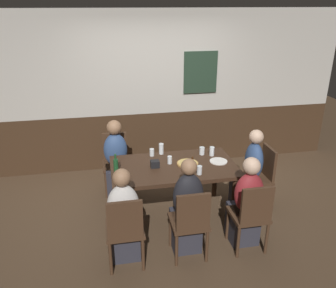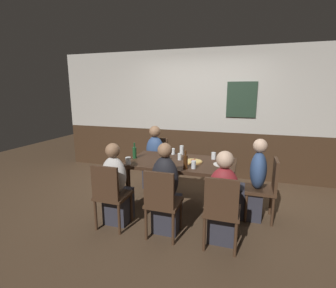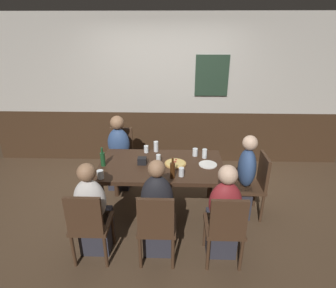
% 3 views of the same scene
% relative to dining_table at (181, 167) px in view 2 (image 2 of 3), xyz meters
% --- Properties ---
extents(ground_plane, '(12.00, 12.00, 0.00)m').
position_rel_dining_table_xyz_m(ground_plane, '(0.00, 0.00, -0.66)').
color(ground_plane, '#4C3826').
extents(wall_back, '(6.40, 0.13, 2.60)m').
position_rel_dining_table_xyz_m(wall_back, '(0.01, 1.65, 0.65)').
color(wall_back, '#3D2819').
rests_on(wall_back, ground_plane).
extents(dining_table, '(1.60, 0.91, 0.74)m').
position_rel_dining_table_xyz_m(dining_table, '(0.00, 0.00, 0.00)').
color(dining_table, '#382316').
rests_on(dining_table, ground_plane).
extents(chair_left_far, '(0.40, 0.40, 0.88)m').
position_rel_dining_table_xyz_m(chair_left_far, '(-0.70, 0.87, -0.16)').
color(chair_left_far, '#422B1C').
rests_on(chair_left_far, ground_plane).
extents(chair_head_east, '(0.40, 0.40, 0.88)m').
position_rel_dining_table_xyz_m(chair_head_east, '(1.21, 0.00, -0.16)').
color(chair_head_east, '#422B1C').
rests_on(chair_head_east, ground_plane).
extents(chair_left_near, '(0.40, 0.40, 0.88)m').
position_rel_dining_table_xyz_m(chair_left_near, '(-0.70, -0.87, -0.16)').
color(chair_left_near, '#422B1C').
rests_on(chair_left_near, ground_plane).
extents(chair_right_near, '(0.40, 0.40, 0.88)m').
position_rel_dining_table_xyz_m(chair_right_near, '(0.70, -0.87, -0.16)').
color(chair_right_near, '#422B1C').
rests_on(chair_right_near, ground_plane).
extents(chair_mid_near, '(0.40, 0.40, 0.88)m').
position_rel_dining_table_xyz_m(chair_mid_near, '(0.00, -0.87, -0.16)').
color(chair_mid_near, '#422B1C').
rests_on(chair_mid_near, ground_plane).
extents(person_left_far, '(0.34, 0.37, 1.15)m').
position_rel_dining_table_xyz_m(person_left_far, '(-0.70, 0.71, -0.17)').
color(person_left_far, '#2D2D38').
rests_on(person_left_far, ground_plane).
extents(person_head_east, '(0.37, 0.34, 1.15)m').
position_rel_dining_table_xyz_m(person_head_east, '(1.05, 0.00, -0.17)').
color(person_head_east, '#2D2D38').
rests_on(person_head_east, ground_plane).
extents(person_left_near, '(0.34, 0.37, 1.12)m').
position_rel_dining_table_xyz_m(person_left_near, '(-0.70, -0.71, -0.18)').
color(person_left_near, '#2D2D38').
rests_on(person_left_near, ground_plane).
extents(person_right_near, '(0.34, 0.37, 1.13)m').
position_rel_dining_table_xyz_m(person_right_near, '(0.70, -0.71, -0.18)').
color(person_right_near, '#2D2D38').
rests_on(person_right_near, ground_plane).
extents(person_mid_near, '(0.34, 0.37, 1.17)m').
position_rel_dining_table_xyz_m(person_mid_near, '(0.00, -0.71, -0.17)').
color(person_mid_near, '#2D2D38').
rests_on(person_mid_near, ground_plane).
extents(pizza, '(0.28, 0.28, 0.03)m').
position_rel_dining_table_xyz_m(pizza, '(0.18, 0.01, 0.09)').
color(pizza, tan).
rests_on(pizza, dining_table).
extents(tumbler_water, '(0.08, 0.08, 0.10)m').
position_rel_dining_table_xyz_m(tumbler_water, '(-0.69, -0.38, 0.13)').
color(tumbler_water, silver).
rests_on(tumbler_water, dining_table).
extents(beer_glass_half, '(0.07, 0.07, 0.15)m').
position_rel_dining_table_xyz_m(beer_glass_half, '(-0.09, 0.39, 0.15)').
color(beer_glass_half, silver).
rests_on(beer_glass_half, dining_table).
extents(highball_clear, '(0.07, 0.07, 0.11)m').
position_rel_dining_table_xyz_m(highball_clear, '(0.45, 0.27, 0.13)').
color(highball_clear, silver).
rests_on(highball_clear, dining_table).
extents(pint_glass_pale, '(0.06, 0.06, 0.10)m').
position_rel_dining_table_xyz_m(pint_glass_pale, '(-0.04, 0.07, 0.13)').
color(pint_glass_pale, silver).
rests_on(pint_glass_pale, dining_table).
extents(beer_glass_tall, '(0.06, 0.06, 0.10)m').
position_rel_dining_table_xyz_m(beer_glass_tall, '(-0.23, 0.36, 0.13)').
color(beer_glass_tall, silver).
rests_on(beer_glass_tall, dining_table).
extents(pint_glass_stout, '(0.06, 0.06, 0.11)m').
position_rel_dining_table_xyz_m(pint_glass_stout, '(0.26, -0.29, 0.13)').
color(pint_glass_stout, silver).
rests_on(pint_glass_stout, dining_table).
extents(pint_glass_amber, '(0.07, 0.07, 0.12)m').
position_rel_dining_table_xyz_m(pint_glass_amber, '(0.57, 0.21, 0.14)').
color(pint_glass_amber, silver).
rests_on(pint_glass_amber, dining_table).
extents(beer_bottle_green, '(0.06, 0.06, 0.25)m').
position_rel_dining_table_xyz_m(beer_bottle_green, '(-0.73, -0.06, 0.18)').
color(beer_bottle_green, '#194723').
rests_on(beer_bottle_green, dining_table).
extents(beer_bottle_brown, '(0.06, 0.06, 0.26)m').
position_rel_dining_table_xyz_m(beer_bottle_brown, '(0.15, -0.33, 0.18)').
color(beer_bottle_brown, '#42230F').
rests_on(beer_bottle_brown, dining_table).
extents(plate_white_large, '(0.23, 0.23, 0.01)m').
position_rel_dining_table_xyz_m(plate_white_large, '(0.60, 0.00, 0.09)').
color(plate_white_large, white).
rests_on(plate_white_large, dining_table).
extents(condiment_caddy, '(0.11, 0.09, 0.09)m').
position_rel_dining_table_xyz_m(condiment_caddy, '(-0.24, -0.00, 0.13)').
color(condiment_caddy, black).
rests_on(condiment_caddy, dining_table).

